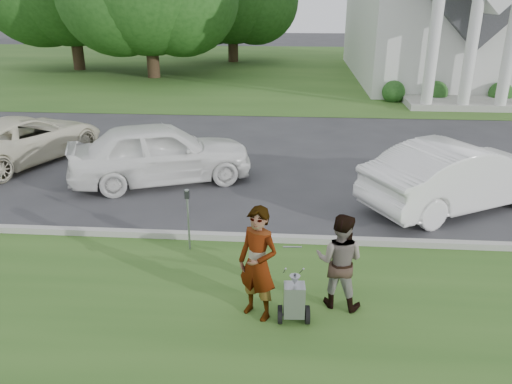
# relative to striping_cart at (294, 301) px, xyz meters

# --- Properties ---
(ground) EXTENTS (120.00, 120.00, 0.00)m
(ground) POSITION_rel_striping_cart_xyz_m (-0.82, 2.19, -0.40)
(ground) COLOR #333335
(ground) RESTS_ON ground
(grass_strip) EXTENTS (80.00, 7.00, 0.01)m
(grass_strip) POSITION_rel_striping_cart_xyz_m (-0.82, -0.81, -0.39)
(grass_strip) COLOR #2E561D
(grass_strip) RESTS_ON ground
(church_lawn) EXTENTS (80.00, 30.00, 0.01)m
(church_lawn) POSITION_rel_striping_cart_xyz_m (-0.82, 29.19, -0.39)
(church_lawn) COLOR #2E561D
(church_lawn) RESTS_ON ground
(curb) EXTENTS (80.00, 0.18, 0.15)m
(curb) POSITION_rel_striping_cart_xyz_m (-0.82, 2.74, -0.32)
(curb) COLOR #9E9E93
(curb) RESTS_ON ground
(striping_cart) EXTENTS (0.52, 1.02, 0.93)m
(striping_cart) POSITION_rel_striping_cart_xyz_m (0.00, 0.00, 0.00)
(striping_cart) COLOR black
(striping_cart) RESTS_ON ground
(person_left) EXTENTS (0.82, 0.74, 1.89)m
(person_left) POSITION_rel_striping_cart_xyz_m (-0.58, 0.14, 0.55)
(person_left) COLOR #999999
(person_left) RESTS_ON ground
(person_right) EXTENTS (0.95, 0.83, 1.65)m
(person_right) POSITION_rel_striping_cart_xyz_m (0.72, 0.54, 0.43)
(person_right) COLOR #999999
(person_right) RESTS_ON ground
(parking_meter_near) EXTENTS (0.10, 0.09, 1.32)m
(parking_meter_near) POSITION_rel_striping_cart_xyz_m (-2.13, 2.27, 0.43)
(parking_meter_near) COLOR gray
(parking_meter_near) RESTS_ON ground
(car_a) EXTENTS (4.05, 5.53, 1.40)m
(car_a) POSITION_rel_striping_cart_xyz_m (-8.38, 7.70, 0.30)
(car_a) COLOR #E9E4C6
(car_a) RESTS_ON ground
(car_b) EXTENTS (5.29, 3.58, 1.67)m
(car_b) POSITION_rel_striping_cart_xyz_m (-3.69, 6.16, 0.44)
(car_b) COLOR white
(car_b) RESTS_ON ground
(car_d) EXTENTS (5.13, 3.92, 1.62)m
(car_d) POSITION_rel_striping_cart_xyz_m (3.93, 4.97, 0.41)
(car_d) COLOR white
(car_d) RESTS_ON ground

